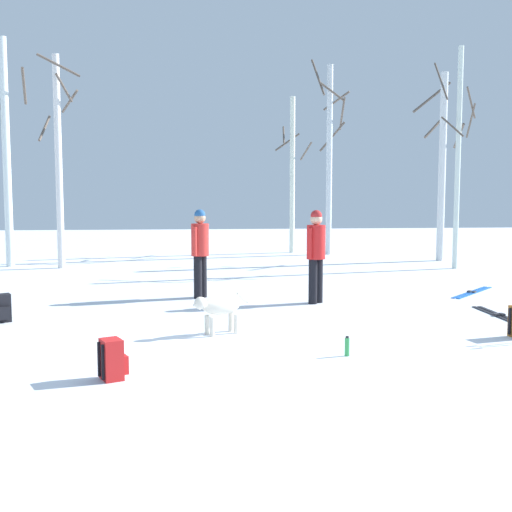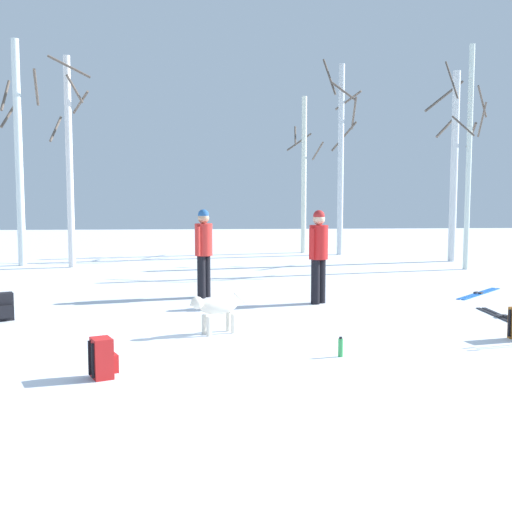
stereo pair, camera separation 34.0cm
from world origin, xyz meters
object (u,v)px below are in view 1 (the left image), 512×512
Objects in this scene: dog at (219,307)px; ski_pair_lying_1 at (472,292)px; birch_tree_3 at (329,155)px; person_0 at (316,250)px; birch_tree_0 at (6,150)px; birch_tree_4 at (458,154)px; backpack_1 at (2,308)px; water_bottle_0 at (347,347)px; backpack_2 at (112,360)px; ski_pair_lying_0 at (500,316)px; person_2 at (200,247)px; birch_tree_2 at (292,173)px; birch_tree_1 at (59,158)px; birch_tree_5 at (442,164)px.

ski_pair_lying_1 is at bearing 31.62° from dog.
ski_pair_lying_1 is 0.23× the size of birch_tree_3.
birch_tree_0 reaches higher than person_0.
birch_tree_3 reaches higher than ski_pair_lying_1.
birch_tree_4 is at bearing -8.64° from birch_tree_0.
backpack_1 reaches higher than water_bottle_0.
backpack_2 reaches higher than water_bottle_0.
birch_tree_0 is (-10.06, 8.53, 3.24)m from ski_pair_lying_0.
person_2 is 3.90× the size of backpack_2.
person_0 is 0.29× the size of birch_tree_4.
dog is 3.32× the size of water_bottle_0.
backpack_2 is (-6.59, -5.37, 0.20)m from ski_pair_lying_1.
birch_tree_0 is at bearing -157.91° from birch_tree_2.
person_0 is at bearing -97.15° from birch_tree_2.
person_2 is at bearing -56.06° from birch_tree_1.
water_bottle_0 is 0.04× the size of birch_tree_0.
dog is 0.13× the size of birch_tree_3.
birch_tree_4 is (4.91, 5.06, 2.11)m from person_0.
person_0 is 3.93m from water_bottle_0.
birch_tree_4 is at bearing -56.07° from birch_tree_2.
person_2 is 0.29× the size of birch_tree_4.
birch_tree_4 reaches higher than ski_pair_lying_1.
birch_tree_0 is (-5.21, 6.07, 2.27)m from person_2.
person_0 is 0.30× the size of birch_tree_5.
water_bottle_0 is 13.14m from birch_tree_0.
ski_pair_lying_0 is (2.75, -1.62, -0.97)m from person_0.
birch_tree_3 is 5.15m from birch_tree_4.
birch_tree_3 is (4.52, 8.72, 2.38)m from person_2.
birch_tree_5 is (10.60, 8.35, 2.73)m from backpack_1.
person_2 reaches higher than ski_pair_lying_1.
dog is at bearing -127.10° from birch_tree_5.
ski_pair_lying_0 is at bearing 34.99° from water_bottle_0.
ski_pair_lying_1 is at bearing 74.38° from ski_pair_lying_0.
birch_tree_5 is (4.05, -3.24, 0.18)m from birch_tree_2.
water_bottle_0 is (-0.39, -3.81, -0.86)m from person_0.
backpack_1 reaches higher than ski_pair_lying_1.
birch_tree_1 is 8.19m from birch_tree_2.
birch_tree_1 is (-8.54, 7.95, 3.00)m from ski_pair_lying_0.
birch_tree_5 is at bearing 1.16° from birch_tree_0.
person_0 is at bearing 51.89° from dog.
backpack_2 is at bearing -153.89° from ski_pair_lying_0.
birch_tree_5 is at bearing -38.64° from birch_tree_2.
person_2 is 8.44m from birch_tree_4.
ski_pair_lying_0 is 4.11× the size of backpack_1.
dog is at bearing -20.47° from backpack_1.
birch_tree_5 is at bearing 52.90° from dog.
backpack_1 is at bearing -85.79° from birch_tree_1.
birch_tree_2 is at bearing 141.36° from birch_tree_5.
birch_tree_1 is (-9.23, 5.47, 3.00)m from ski_pair_lying_1.
person_0 is 6.91× the size of water_bottle_0.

